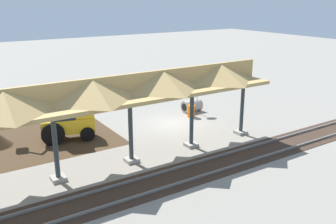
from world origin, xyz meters
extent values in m
plane|color=gray|center=(0.00, 0.00, 0.00)|extent=(120.00, 120.00, 0.00)
cube|color=#42301E|center=(9.26, -1.59, 0.00)|extent=(10.08, 7.00, 0.01)
cube|color=#9E998E|center=(-2.67, 4.20, 0.10)|extent=(0.70, 0.70, 0.20)
cylinder|color=#2D383D|center=(-2.67, 4.20, 1.80)|extent=(0.24, 0.24, 3.60)
cube|color=#9E998E|center=(1.38, 4.20, 0.10)|extent=(0.70, 0.70, 0.20)
cylinder|color=#2D383D|center=(1.38, 4.20, 1.80)|extent=(0.24, 0.24, 3.60)
cube|color=#9E998E|center=(5.44, 4.20, 0.10)|extent=(0.70, 0.70, 0.20)
cylinder|color=#2D383D|center=(5.44, 4.20, 1.80)|extent=(0.24, 0.24, 3.60)
cube|color=#9E998E|center=(9.49, 4.20, 0.10)|extent=(0.70, 0.70, 0.20)
cylinder|color=#2D383D|center=(9.49, 4.20, 1.80)|extent=(0.24, 0.24, 3.60)
cube|color=tan|center=(7.46, 4.20, 3.70)|extent=(21.47, 3.20, 0.20)
cube|color=tan|center=(7.46, 4.20, 4.35)|extent=(21.47, 0.20, 1.10)
pyramid|color=tan|center=(-0.64, 4.20, 4.35)|extent=(3.65, 3.20, 1.10)
pyramid|color=tan|center=(3.41, 4.20, 4.35)|extent=(3.65, 3.20, 1.10)
pyramid|color=tan|center=(7.46, 4.20, 4.35)|extent=(3.65, 3.20, 1.10)
pyramid|color=tan|center=(11.52, 4.20, 4.35)|extent=(3.65, 3.20, 1.10)
cube|color=slate|center=(0.00, 6.38, 0.07)|extent=(60.00, 0.08, 0.15)
cube|color=slate|center=(0.00, 7.82, 0.07)|extent=(60.00, 0.08, 0.15)
cube|color=#38281E|center=(0.00, 7.10, 0.01)|extent=(60.00, 2.58, 0.03)
cylinder|color=gray|center=(-2.85, -0.88, 1.08)|extent=(0.06, 0.06, 2.15)
cylinder|color=red|center=(-2.85, -0.88, 1.96)|extent=(0.76, 0.06, 0.76)
cube|color=yellow|center=(7.22, -0.95, 0.97)|extent=(3.42, 2.05, 0.90)
cube|color=#1E262D|center=(7.41, -1.00, 2.12)|extent=(1.55, 1.46, 1.40)
cube|color=yellow|center=(6.23, -0.69, 1.67)|extent=(1.39, 1.34, 0.50)
cylinder|color=black|center=(7.97, -1.88, 0.70)|extent=(1.43, 0.64, 1.40)
cylinder|color=black|center=(8.33, -0.49, 0.70)|extent=(1.43, 0.64, 1.40)
cylinder|color=black|center=(6.00, -1.31, 0.45)|extent=(0.95, 0.51, 0.90)
cylinder|color=black|center=(6.33, -0.05, 0.45)|extent=(0.95, 0.51, 0.90)
cylinder|color=yellow|center=(9.21, -1.46, 2.08)|extent=(1.08, 0.44, 1.41)
cylinder|color=yellow|center=(10.00, -1.66, 2.12)|extent=(0.86, 0.37, 1.31)
cube|color=#47474C|center=(10.34, -1.75, 1.50)|extent=(0.78, 0.92, 0.40)
cylinder|color=#9E9384|center=(-2.89, -1.56, 0.47)|extent=(1.57, 1.02, 0.95)
cylinder|color=black|center=(-2.13, -1.52, 0.47)|extent=(0.05, 0.62, 0.62)
cylinder|color=orange|center=(-2.05, -0.50, 0.45)|extent=(0.56, 0.56, 0.90)
camera|label=1|loc=(13.96, 21.14, 8.68)|focal=40.00mm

